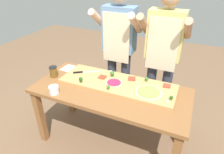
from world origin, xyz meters
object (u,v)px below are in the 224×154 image
broccoli_floret_center_right (171,98)px  broccoli_floret_back_right (112,73)px  pizza_slice_near_left (167,86)px  pizza_whole_beet_magenta (114,83)px  pizza_slice_far_left (132,79)px  cheese_crumble_f (136,82)px  pizza_whole_pesto_green (149,92)px  broccoli_floret_front_right (147,79)px  sauce_jar (54,72)px  cook_right (163,50)px  cheese_crumble_a (170,92)px  cheese_crumble_b (132,94)px  broccoli_floret_center_left (81,79)px  cheese_crumble_c (111,72)px  broccoli_floret_back_left (108,87)px  prep_table (110,98)px  cheese_crumble_d (167,102)px  cheese_crumble_e (103,71)px  pizza_slice_far_right (102,77)px  chefs_knife (83,72)px  flour_cup (54,90)px  cook_left (119,43)px  recipe_note (68,68)px

broccoli_floret_center_right → broccoli_floret_back_right: broccoli_floret_back_right is taller
pizza_slice_near_left → pizza_whole_beet_magenta: bearing=-162.1°
pizza_slice_far_left → cheese_crumble_f: 0.09m
pizza_whole_beet_magenta → pizza_whole_pesto_green: bearing=-3.6°
broccoli_floret_center_right → cheese_crumble_f: broccoli_floret_center_right is taller
broccoli_floret_front_right → sauce_jar: bearing=-164.7°
sauce_jar → cook_right: size_ratio=0.07×
cheese_crumble_a → cheese_crumble_b: (-0.34, -0.18, -0.00)m
broccoli_floret_front_right → broccoli_floret_center_left: 0.70m
cheese_crumble_c → sauce_jar: bearing=-152.4°
broccoli_floret_back_right → cheese_crumble_b: size_ratio=5.36×
broccoli_floret_back_left → cheese_crumble_c: broccoli_floret_back_left is taller
prep_table → cheese_crumble_d: (0.58, -0.03, 0.14)m
pizza_whole_pesto_green → prep_table: bearing=-171.5°
broccoli_floret_front_right → broccoli_floret_back_left: 0.44m
cheese_crumble_e → sauce_jar: 0.57m
cheese_crumble_e → cheese_crumble_c: bearing=12.1°
pizza_slice_far_right → cheese_crumble_f: 0.38m
broccoli_floret_front_right → cheese_crumble_b: bearing=-101.8°
broccoli_floret_center_right → cheese_crumble_e: 0.85m
pizza_slice_far_left → cheese_crumble_e: size_ratio=5.49×
cheese_crumble_a → cheese_crumble_f: bearing=172.4°
chefs_knife → cheese_crumble_e: size_ratio=17.91×
broccoli_floret_back_right → flour_cup: bearing=-129.7°
broccoli_floret_center_left → cook_left: cook_left is taller
broccoli_floret_center_left → recipe_note: size_ratio=0.37×
pizza_whole_pesto_green → flour_cup: size_ratio=2.79×
pizza_slice_far_right → broccoli_floret_back_left: (0.16, -0.19, 0.03)m
broccoli_floret_back_right → pizza_whole_pesto_green: bearing=-18.5°
cheese_crumble_a → pizza_whole_pesto_green: bearing=-156.6°
pizza_slice_far_left → broccoli_floret_back_left: size_ratio=1.51×
pizza_slice_far_right → broccoli_floret_back_left: bearing=-49.4°
pizza_slice_near_left → sauce_jar: sauce_jar is taller
cheese_crumble_d → pizza_slice_far_left: bearing=147.8°
sauce_jar → pizza_whole_pesto_green: bearing=3.8°
prep_table → pizza_slice_far_left: size_ratio=20.07×
pizza_whole_pesto_green → flour_cup: (-0.87, -0.35, 0.00)m
broccoli_floret_front_right → broccoli_floret_back_right: broccoli_floret_back_right is taller
chefs_knife → cook_right: 0.97m
cheese_crumble_c → cheese_crumble_a: bearing=-11.9°
cheese_crumble_a → recipe_note: bearing=176.3°
cheese_crumble_a → flour_cup: flour_cup is taller
chefs_knife → flour_cup: 0.45m
pizza_slice_far_left → cheese_crumble_c: bearing=170.1°
cheese_crumble_f → broccoli_floret_center_left: bearing=-156.8°
broccoli_floret_back_left → flour_cup: (-0.49, -0.24, -0.02)m
recipe_note → cook_left: cook_left is taller
broccoli_floret_back_right → cheese_crumble_d: size_ratio=3.13×
pizza_whole_beet_magenta → cheese_crumble_c: 0.24m
sauce_jar → broccoli_floret_back_left: bearing=-2.6°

